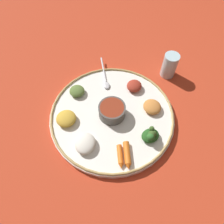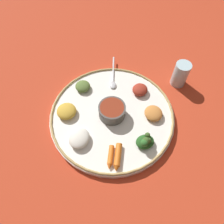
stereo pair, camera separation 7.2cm
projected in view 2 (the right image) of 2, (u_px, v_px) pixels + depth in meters
The scene contains 14 objects.
ground_plane at pixel (112, 117), 0.75m from camera, with size 2.40×2.40×0.00m, color #B7381E.
platter at pixel (112, 116), 0.74m from camera, with size 0.43×0.43×0.02m, color white.
platter_rim at pixel (112, 114), 0.73m from camera, with size 0.43×0.43×0.01m, color tan.
center_bowl at pixel (112, 111), 0.71m from camera, with size 0.09×0.09×0.04m.
spoon at pixel (113, 77), 0.82m from camera, with size 0.08×0.16×0.01m.
greens_pile at pixel (145, 142), 0.65m from camera, with size 0.06×0.06×0.05m.
carrot_near_spoon at pixel (110, 157), 0.64m from camera, with size 0.05×0.07×0.02m.
carrot_outer at pixel (118, 157), 0.64m from camera, with size 0.06×0.08×0.02m.
mound_collards at pixel (83, 86), 0.78m from camera, with size 0.05×0.06×0.03m, color #567033.
mound_rice_white at pixel (79, 138), 0.67m from camera, with size 0.07×0.06×0.03m, color silver.
mound_lentil_yellow at pixel (67, 111), 0.72m from camera, with size 0.07×0.07×0.03m, color gold.
mound_beet at pixel (140, 90), 0.77m from camera, with size 0.05×0.06×0.03m, color maroon.
mound_squash at pixel (153, 113), 0.72m from camera, with size 0.06×0.06×0.03m, color #C67A38.
drinking_glass at pixel (180, 75), 0.80m from camera, with size 0.06×0.06×0.10m.
Camera 2 is at (-0.15, -0.35, 0.64)m, focal length 33.64 mm.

